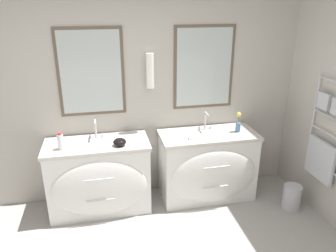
# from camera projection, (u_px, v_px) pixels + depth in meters

# --- Properties ---
(wall_back) EXTENTS (5.66, 0.17, 2.60)m
(wall_back) POSITION_uv_depth(u_px,v_px,m) (133.00, 93.00, 3.85)
(wall_back) COLOR #B2ADA3
(wall_back) RESTS_ON ground_plane
(vanity_left) EXTENTS (1.16, 0.60, 0.85)m
(vanity_left) POSITION_uv_depth(u_px,v_px,m) (99.00, 177.00, 3.77)
(vanity_left) COLOR white
(vanity_left) RESTS_ON ground_plane
(vanity_right) EXTENTS (1.16, 0.60, 0.85)m
(vanity_right) POSITION_uv_depth(u_px,v_px,m) (208.00, 166.00, 4.02)
(vanity_right) COLOR white
(vanity_right) RESTS_ON ground_plane
(faucet_left) EXTENTS (0.17, 0.14, 0.23)m
(faucet_left) POSITION_uv_depth(u_px,v_px,m) (96.00, 129.00, 3.72)
(faucet_left) COLOR silver
(faucet_left) RESTS_ON vanity_left
(faucet_right) EXTENTS (0.17, 0.14, 0.23)m
(faucet_right) POSITION_uv_depth(u_px,v_px,m) (206.00, 121.00, 3.97)
(faucet_right) COLOR silver
(faucet_right) RESTS_ON vanity_right
(toiletry_bottle) EXTENTS (0.06, 0.06, 0.19)m
(toiletry_bottle) POSITION_uv_depth(u_px,v_px,m) (60.00, 142.00, 3.46)
(toiletry_bottle) COLOR silver
(toiletry_bottle) RESTS_ON vanity_left
(amenity_bowl) EXTENTS (0.14, 0.14, 0.09)m
(amenity_bowl) POSITION_uv_depth(u_px,v_px,m) (120.00, 142.00, 3.56)
(amenity_bowl) COLOR black
(amenity_bowl) RESTS_ON vanity_left
(flower_vase) EXTENTS (0.06, 0.06, 0.25)m
(flower_vase) POSITION_uv_depth(u_px,v_px,m) (238.00, 124.00, 3.91)
(flower_vase) COLOR teal
(flower_vase) RESTS_ON vanity_right
(soap_dish) EXTENTS (0.10, 0.07, 0.04)m
(soap_dish) POSITION_uv_depth(u_px,v_px,m) (192.00, 137.00, 3.75)
(soap_dish) COLOR white
(soap_dish) RESTS_ON vanity_right
(waste_bin) EXTENTS (0.22, 0.22, 0.30)m
(waste_bin) POSITION_uv_depth(u_px,v_px,m) (292.00, 196.00, 3.89)
(waste_bin) COLOR #B7B7BC
(waste_bin) RESTS_ON ground_plane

